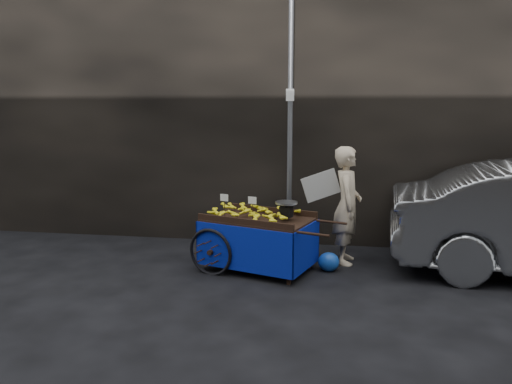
# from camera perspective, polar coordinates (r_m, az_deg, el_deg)

# --- Properties ---
(ground) EXTENTS (80.00, 80.00, 0.00)m
(ground) POSITION_cam_1_polar(r_m,az_deg,el_deg) (6.81, 0.16, -9.40)
(ground) COLOR black
(ground) RESTS_ON ground
(building_wall) EXTENTS (13.50, 2.00, 5.00)m
(building_wall) POSITION_cam_1_polar(r_m,az_deg,el_deg) (8.97, 5.32, 11.47)
(building_wall) COLOR black
(building_wall) RESTS_ON ground
(street_pole) EXTENTS (0.12, 0.10, 4.00)m
(street_pole) POSITION_cam_1_polar(r_m,az_deg,el_deg) (7.69, 3.92, 8.07)
(street_pole) COLOR slate
(street_pole) RESTS_ON ground
(banana_cart) EXTENTS (2.12, 1.43, 1.06)m
(banana_cart) POSITION_cam_1_polar(r_m,az_deg,el_deg) (6.85, -0.06, -3.58)
(banana_cart) COLOR black
(banana_cart) RESTS_ON ground
(vendor) EXTENTS (0.87, 0.62, 1.68)m
(vendor) POSITION_cam_1_polar(r_m,az_deg,el_deg) (7.22, 10.35, -1.50)
(vendor) COLOR #C9B595
(vendor) RESTS_ON ground
(plastic_bag) EXTENTS (0.29, 0.23, 0.26)m
(plastic_bag) POSITION_cam_1_polar(r_m,az_deg,el_deg) (6.97, 8.31, -7.91)
(plastic_bag) COLOR #1646AB
(plastic_bag) RESTS_ON ground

